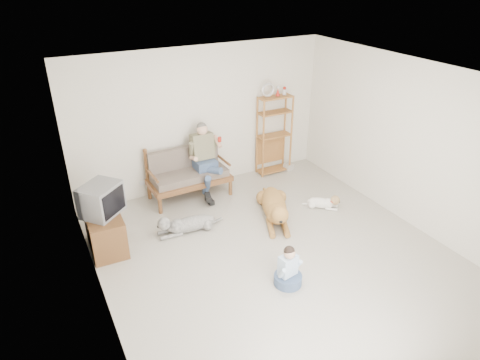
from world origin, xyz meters
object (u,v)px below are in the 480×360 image
tv_stand (105,231)px  loveseat (188,172)px  etagere (274,134)px  golden_retriever (275,207)px

tv_stand → loveseat: bearing=30.9°
loveseat → tv_stand: 2.03m
loveseat → tv_stand: size_ratio=1.66×
etagere → golden_retriever: (-0.94, -1.59, -0.64)m
golden_retriever → etagere: bearing=83.2°
tv_stand → golden_retriever: bearing=-8.0°
loveseat → etagere: bearing=2.7°
etagere → tv_stand: size_ratio=2.11×
tv_stand → golden_retriever: 2.82m
etagere → tv_stand: etagere is taller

